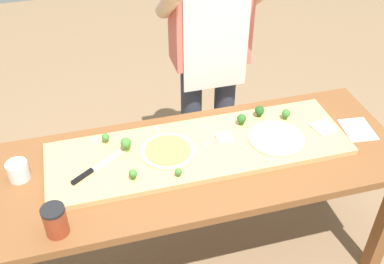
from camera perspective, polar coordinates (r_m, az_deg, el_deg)
The scene contains 24 objects.
ground_plane at distance 2.64m, azimuth 0.67°, elevation -15.50°, with size 8.00×8.00×0.00m, color #896B4C.
prep_table at distance 2.15m, azimuth 0.79°, elevation -5.26°, with size 1.89×0.70×0.75m.
cutting_board at distance 2.12m, azimuth 0.93°, elevation -2.12°, with size 1.38×0.42×0.03m, color tan.
chefs_knife at distance 2.02m, azimuth -12.50°, elevation -4.79°, with size 0.24×0.17×0.02m.
pizza_whole_pesto_green at distance 2.08m, azimuth -3.00°, elevation -2.34°, with size 0.25×0.25×0.02m.
pizza_whole_white_garlic at distance 2.18m, azimuth 10.42°, elevation -0.73°, with size 0.26×0.26×0.02m.
pizza_slice_near_left at distance 2.15m, azimuth 4.03°, elevation -0.75°, with size 0.07×0.07×0.01m, color beige.
pizza_slice_far_right at distance 2.30m, azimuth 15.94°, elevation 0.52°, with size 0.10×0.10×0.01m, color beige.
broccoli_floret_center_left at distance 2.30m, azimuth 11.57°, elevation 2.24°, with size 0.04×0.04×0.06m.
broccoli_floret_back_mid at distance 1.94m, azimuth -7.33°, elevation -5.16°, with size 0.04×0.04×0.05m.
broccoli_floret_center_right at distance 1.95m, azimuth -1.69°, elevation -4.98°, with size 0.03×0.03×0.04m.
broccoli_floret_back_right at distance 2.08m, azimuth -8.19°, elevation -1.40°, with size 0.05×0.05×0.07m.
broccoli_floret_front_left at distance 2.23m, azimuth 6.17°, elevation 1.63°, with size 0.05×0.05×0.06m.
broccoli_floret_front_right at distance 2.30m, azimuth 8.37°, elevation 2.63°, with size 0.05×0.05×0.06m.
broccoli_floret_back_left at distance 2.15m, azimuth -10.67°, elevation -0.67°, with size 0.03×0.03×0.05m.
cheese_crumble_a at distance 2.17m, azimuth -11.93°, elevation -1.03°, with size 0.02×0.02×0.02m, color silver.
cheese_crumble_b at distance 2.20m, azimuth -4.35°, elevation 0.33°, with size 0.02×0.02×0.02m, color white.
cheese_crumble_c at distance 2.11m, azimuth 1.82°, elevation -1.65°, with size 0.02×0.02×0.02m, color white.
cheese_crumble_d at distance 2.06m, azimuth 9.64°, elevation -3.44°, with size 0.02×0.02×0.02m, color white.
cheese_crumble_e at distance 2.20m, azimuth 1.91°, elevation 0.45°, with size 0.01×0.01×0.01m, color silver.
flour_cup at distance 2.11m, azimuth -20.72°, elevation -4.61°, with size 0.09×0.09×0.08m.
sauce_jar at distance 1.82m, azimuth -16.58°, elevation -10.48°, with size 0.09×0.09×0.13m.
recipe_note at distance 2.39m, azimuth 19.92°, elevation 0.24°, with size 0.14×0.18×0.00m, color white.
cook_center at distance 2.46m, azimuth 2.26°, elevation 10.83°, with size 0.54×0.39×1.67m.
Camera 1 is at (-0.44, -1.49, 2.14)m, focal length 43.05 mm.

